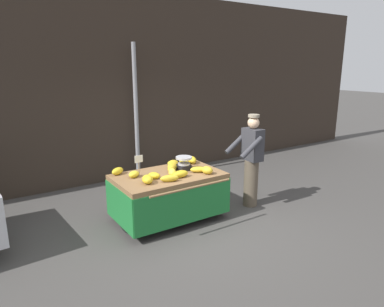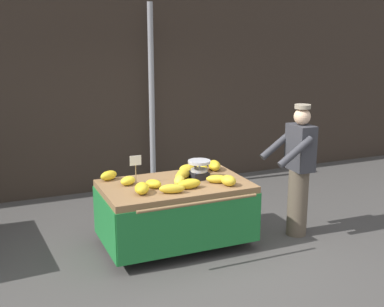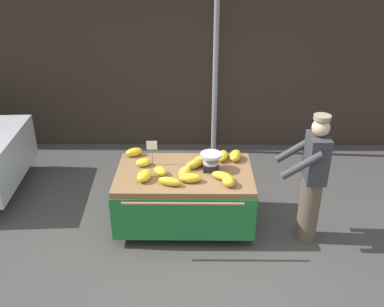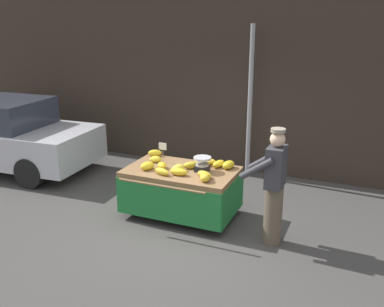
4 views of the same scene
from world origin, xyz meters
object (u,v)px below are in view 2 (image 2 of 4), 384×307
street_pole (152,100)px  banana_bunch_6 (179,181)px  price_sign (136,163)px  banana_bunch_7 (187,168)px  banana_bunch_0 (153,184)px  banana_bunch_2 (202,167)px  banana_bunch_12 (214,165)px  banana_bunch_11 (189,184)px  banana_bunch_10 (142,188)px  banana_bunch_1 (172,189)px  banana_bunch_3 (186,172)px  banana_bunch_9 (183,175)px  vendor_person (298,170)px  banana_bunch_5 (109,175)px  banana_cart (175,200)px  banana_bunch_8 (228,180)px  weighing_scale (199,170)px  banana_bunch_13 (128,181)px  banana_bunch_4 (218,179)px

street_pole → banana_bunch_6: street_pole is taller
price_sign → banana_bunch_7: size_ratio=1.50×
banana_bunch_7 → banana_bunch_0: bearing=-142.2°
street_pole → banana_bunch_2: 2.00m
banana_bunch_12 → banana_bunch_11: bearing=-135.8°
banana_bunch_10 → banana_bunch_7: bearing=37.7°
street_pole → banana_bunch_2: street_pole is taller
banana_bunch_1 → banana_bunch_3: 0.73m
banana_bunch_9 → banana_bunch_11: size_ratio=0.99×
price_sign → banana_bunch_1: (0.26, -0.54, -0.19)m
banana_bunch_6 → banana_bunch_10: bearing=-168.2°
banana_bunch_9 → vendor_person: bearing=-15.9°
banana_bunch_5 → banana_bunch_11: bearing=-41.7°
banana_cart → banana_bunch_8: size_ratio=8.69×
weighing_scale → banana_bunch_2: 0.34m
banana_bunch_7 → banana_bunch_8: (0.22, -0.75, 0.02)m
banana_bunch_1 → banana_bunch_2: size_ratio=1.00×
street_pole → banana_bunch_10: (-0.96, -2.46, -0.64)m
banana_bunch_10 → vendor_person: size_ratio=0.15×
vendor_person → banana_bunch_5: bearing=161.9°
weighing_scale → banana_bunch_13: (-0.89, 0.10, -0.06)m
banana_cart → banana_bunch_7: bearing=51.7°
banana_cart → banana_bunch_10: (-0.49, -0.22, 0.28)m
banana_bunch_8 → vendor_person: size_ratio=0.12×
banana_bunch_0 → banana_bunch_8: bearing=-17.1°
price_sign → vendor_person: (2.00, -0.50, -0.18)m
banana_bunch_3 → vendor_person: 1.44m
price_sign → banana_bunch_1: price_sign is taller
banana_bunch_2 → banana_bunch_11: banana_bunch_11 is taller
banana_bunch_6 → banana_bunch_12: 0.82m
banana_bunch_4 → vendor_person: 1.09m
banana_bunch_5 → banana_bunch_12: 1.40m
banana_bunch_1 → banana_bunch_11: bearing=18.4°
price_sign → banana_bunch_1: 0.63m
banana_bunch_0 → banana_bunch_12: (0.99, 0.41, 0.01)m
banana_bunch_3 → banana_bunch_8: bearing=-63.1°
banana_bunch_8 → banana_bunch_9: bearing=132.4°
weighing_scale → banana_bunch_5: 1.12m
banana_bunch_13 → banana_bunch_2: bearing=10.4°
price_sign → banana_bunch_4: (0.91, -0.39, -0.20)m
street_pole → vendor_person: (1.09, -2.54, -0.64)m
vendor_person → banana_bunch_4: bearing=174.0°
banana_bunch_3 → banana_bunch_8: banana_bunch_8 is taller
banana_bunch_8 → banana_bunch_13: size_ratio=1.02×
price_sign → banana_bunch_10: 0.47m
weighing_scale → banana_bunch_8: bearing=-62.9°
street_pole → banana_bunch_11: 2.61m
street_pole → banana_cart: size_ratio=1.70×
banana_bunch_7 → banana_bunch_11: banana_bunch_11 is taller
street_pole → banana_bunch_0: bearing=-108.6°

